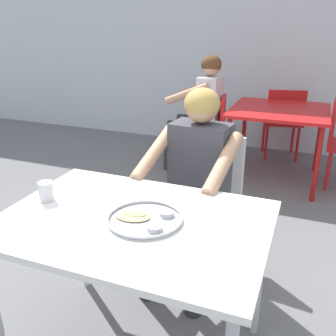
{
  "coord_description": "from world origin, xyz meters",
  "views": [
    {
      "loc": [
        0.74,
        -1.21,
        1.54
      ],
      "look_at": [
        0.14,
        0.31,
        0.9
      ],
      "focal_mm": 40.52,
      "sensor_mm": 36.0,
      "label": 1
    }
  ],
  "objects_px": {
    "table_foreground": "(134,235)",
    "diner_foreground": "(194,173)",
    "patron_background": "(201,103)",
    "drinking_cup": "(46,191)",
    "thali_tray": "(145,219)",
    "chair_foreground": "(206,191)",
    "chair_red_far": "(283,118)",
    "table_background_red": "(279,117)",
    "chair_red_left": "(211,128)"
  },
  "relations": [
    {
      "from": "chair_red_left",
      "to": "table_background_red",
      "type": "bearing_deg",
      "value": -0.3
    },
    {
      "from": "table_background_red",
      "to": "chair_red_left",
      "type": "bearing_deg",
      "value": 179.7
    },
    {
      "from": "chair_foreground",
      "to": "chair_red_far",
      "type": "height_order",
      "value": "chair_foreground"
    },
    {
      "from": "table_foreground",
      "to": "drinking_cup",
      "type": "relative_size",
      "value": 12.31
    },
    {
      "from": "chair_red_left",
      "to": "patron_background",
      "type": "distance_m",
      "value": 0.28
    },
    {
      "from": "diner_foreground",
      "to": "chair_red_left",
      "type": "relative_size",
      "value": 1.48
    },
    {
      "from": "thali_tray",
      "to": "chair_red_far",
      "type": "xyz_separation_m",
      "value": [
        0.29,
        3.13,
        -0.27
      ]
    },
    {
      "from": "diner_foreground",
      "to": "chair_red_left",
      "type": "xyz_separation_m",
      "value": [
        -0.39,
        1.82,
        -0.24
      ]
    },
    {
      "from": "chair_foreground",
      "to": "diner_foreground",
      "type": "bearing_deg",
      "value": -94.7
    },
    {
      "from": "table_foreground",
      "to": "chair_red_far",
      "type": "height_order",
      "value": "chair_red_far"
    },
    {
      "from": "table_foreground",
      "to": "thali_tray",
      "type": "relative_size",
      "value": 3.52
    },
    {
      "from": "drinking_cup",
      "to": "patron_background",
      "type": "height_order",
      "value": "patron_background"
    },
    {
      "from": "table_background_red",
      "to": "patron_background",
      "type": "bearing_deg",
      "value": 179.93
    },
    {
      "from": "drinking_cup",
      "to": "diner_foreground",
      "type": "relative_size",
      "value": 0.08
    },
    {
      "from": "thali_tray",
      "to": "diner_foreground",
      "type": "distance_m",
      "value": 0.67
    },
    {
      "from": "drinking_cup",
      "to": "chair_red_far",
      "type": "height_order",
      "value": "drinking_cup"
    },
    {
      "from": "diner_foreground",
      "to": "chair_foreground",
      "type": "bearing_deg",
      "value": 85.3
    },
    {
      "from": "chair_red_left",
      "to": "chair_red_far",
      "type": "relative_size",
      "value": 0.98
    },
    {
      "from": "chair_red_far",
      "to": "table_background_red",
      "type": "bearing_deg",
      "value": -89.68
    },
    {
      "from": "diner_foreground",
      "to": "table_foreground",
      "type": "bearing_deg",
      "value": -94.81
    },
    {
      "from": "table_background_red",
      "to": "chair_red_far",
      "type": "bearing_deg",
      "value": 90.32
    },
    {
      "from": "thali_tray",
      "to": "chair_red_far",
      "type": "height_order",
      "value": "chair_red_far"
    },
    {
      "from": "table_foreground",
      "to": "chair_red_far",
      "type": "relative_size",
      "value": 1.39
    },
    {
      "from": "table_foreground",
      "to": "thali_tray",
      "type": "height_order",
      "value": "thali_tray"
    },
    {
      "from": "table_foreground",
      "to": "table_background_red",
      "type": "relative_size",
      "value": 1.23
    },
    {
      "from": "table_foreground",
      "to": "diner_foreground",
      "type": "distance_m",
      "value": 0.68
    },
    {
      "from": "table_background_red",
      "to": "chair_red_left",
      "type": "height_order",
      "value": "chair_red_left"
    },
    {
      "from": "chair_red_left",
      "to": "chair_red_far",
      "type": "bearing_deg",
      "value": 43.5
    },
    {
      "from": "chair_red_left",
      "to": "patron_background",
      "type": "bearing_deg",
      "value": -178.66
    },
    {
      "from": "chair_foreground",
      "to": "chair_red_far",
      "type": "relative_size",
      "value": 1.04
    },
    {
      "from": "table_foreground",
      "to": "drinking_cup",
      "type": "height_order",
      "value": "drinking_cup"
    },
    {
      "from": "drinking_cup",
      "to": "chair_red_left",
      "type": "height_order",
      "value": "drinking_cup"
    },
    {
      "from": "chair_foreground",
      "to": "patron_background",
      "type": "xyz_separation_m",
      "value": [
        -0.52,
        1.59,
        0.22
      ]
    },
    {
      "from": "chair_foreground",
      "to": "chair_red_left",
      "type": "distance_m",
      "value": 1.65
    },
    {
      "from": "table_foreground",
      "to": "diner_foreground",
      "type": "relative_size",
      "value": 0.96
    },
    {
      "from": "drinking_cup",
      "to": "chair_red_far",
      "type": "relative_size",
      "value": 0.11
    },
    {
      "from": "table_background_red",
      "to": "chair_red_far",
      "type": "distance_m",
      "value": 0.67
    },
    {
      "from": "chair_red_left",
      "to": "table_foreground",
      "type": "bearing_deg",
      "value": -82.43
    },
    {
      "from": "table_foreground",
      "to": "thali_tray",
      "type": "distance_m",
      "value": 0.1
    },
    {
      "from": "table_foreground",
      "to": "thali_tray",
      "type": "bearing_deg",
      "value": 2.17
    },
    {
      "from": "table_foreground",
      "to": "patron_background",
      "type": "bearing_deg",
      "value": 100.09
    },
    {
      "from": "diner_foreground",
      "to": "table_background_red",
      "type": "bearing_deg",
      "value": 80.86
    },
    {
      "from": "table_background_red",
      "to": "chair_red_far",
      "type": "height_order",
      "value": "chair_red_far"
    },
    {
      "from": "patron_background",
      "to": "drinking_cup",
      "type": "bearing_deg",
      "value": -90.28
    },
    {
      "from": "drinking_cup",
      "to": "chair_foreground",
      "type": "bearing_deg",
      "value": 59.08
    },
    {
      "from": "diner_foreground",
      "to": "thali_tray",
      "type": "bearing_deg",
      "value": -90.23
    },
    {
      "from": "diner_foreground",
      "to": "table_background_red",
      "type": "distance_m",
      "value": 1.84
    },
    {
      "from": "table_foreground",
      "to": "table_background_red",
      "type": "bearing_deg",
      "value": 82.02
    },
    {
      "from": "drinking_cup",
      "to": "table_background_red",
      "type": "xyz_separation_m",
      "value": [
        0.8,
        2.48,
        -0.14
      ]
    },
    {
      "from": "table_foreground",
      "to": "chair_red_left",
      "type": "bearing_deg",
      "value": 97.57
    }
  ]
}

